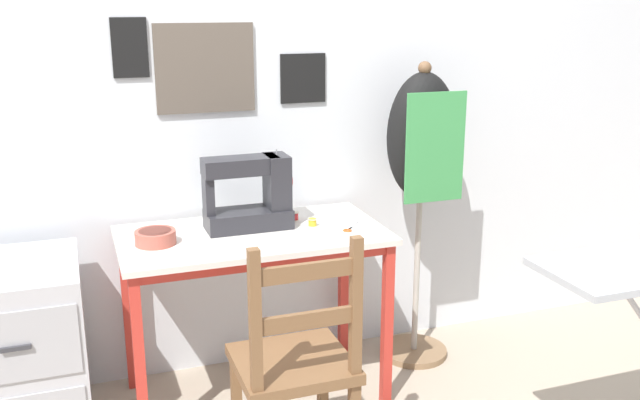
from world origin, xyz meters
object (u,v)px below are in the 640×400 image
at_px(thread_spool_near_machine, 295,216).
at_px(thread_spool_mid_table, 312,222).
at_px(fabric_bowl, 155,237).
at_px(wooden_chair, 295,366).
at_px(scissors, 351,228).
at_px(sewing_machine, 252,195).
at_px(dress_form, 422,152).
at_px(filing_cabinet, 24,354).

height_order(thread_spool_near_machine, thread_spool_mid_table, thread_spool_near_machine).
distance_m(fabric_bowl, thread_spool_mid_table, 0.65).
xyz_separation_m(thread_spool_near_machine, wooden_chair, (-0.23, -0.70, -0.32)).
relative_size(scissors, thread_spool_mid_table, 3.12).
height_order(sewing_machine, dress_form, dress_form).
xyz_separation_m(scissors, thread_spool_near_machine, (-0.19, 0.19, 0.02)).
distance_m(sewing_machine, fabric_bowl, 0.43).
height_order(scissors, thread_spool_mid_table, thread_spool_mid_table).
bearing_deg(thread_spool_near_machine, sewing_machine, -168.59).
xyz_separation_m(filing_cabinet, dress_form, (1.74, 0.11, 0.65)).
bearing_deg(dress_form, thread_spool_mid_table, -169.41).
relative_size(thread_spool_mid_table, dress_form, 0.03).
relative_size(scissors, wooden_chair, 0.14).
bearing_deg(sewing_machine, dress_form, 2.68).
height_order(thread_spool_near_machine, dress_form, dress_form).
relative_size(thread_spool_near_machine, wooden_chair, 0.04).
xyz_separation_m(thread_spool_near_machine, dress_form, (0.60, -0.00, 0.24)).
xyz_separation_m(sewing_machine, filing_cabinet, (-0.93, -0.08, -0.53)).
distance_m(fabric_bowl, dress_form, 1.24).
height_order(scissors, filing_cabinet, scissors).
distance_m(wooden_chair, dress_form, 1.22).
relative_size(scissors, dress_form, 0.09).
bearing_deg(sewing_machine, wooden_chair, -92.26).
height_order(thread_spool_near_machine, wooden_chair, wooden_chair).
distance_m(fabric_bowl, scissors, 0.80).
xyz_separation_m(wooden_chair, dress_form, (0.83, 0.70, 0.56)).
bearing_deg(thread_spool_mid_table, dress_form, 10.59).
distance_m(thread_spool_near_machine, wooden_chair, 0.81).
relative_size(filing_cabinet, dress_form, 0.51).
relative_size(thread_spool_near_machine, dress_form, 0.03).
height_order(thread_spool_mid_table, filing_cabinet, thread_spool_mid_table).
height_order(sewing_machine, wooden_chair, sewing_machine).
bearing_deg(wooden_chair, thread_spool_near_machine, 72.25).
bearing_deg(filing_cabinet, dress_form, 3.78).
bearing_deg(thread_spool_near_machine, dress_form, -0.24).
bearing_deg(thread_spool_near_machine, filing_cabinet, -174.08).
bearing_deg(fabric_bowl, scissors, -5.48).
bearing_deg(scissors, sewing_machine, 158.36).
distance_m(scissors, thread_spool_near_machine, 0.27).
bearing_deg(thread_spool_near_machine, wooden_chair, -107.75).
xyz_separation_m(thread_spool_mid_table, dress_form, (0.56, 0.10, 0.24)).
xyz_separation_m(sewing_machine, wooden_chair, (-0.03, -0.66, -0.44)).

